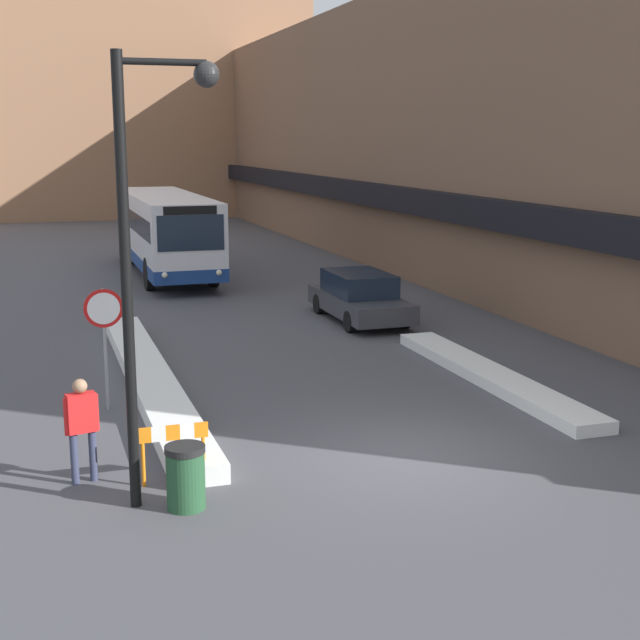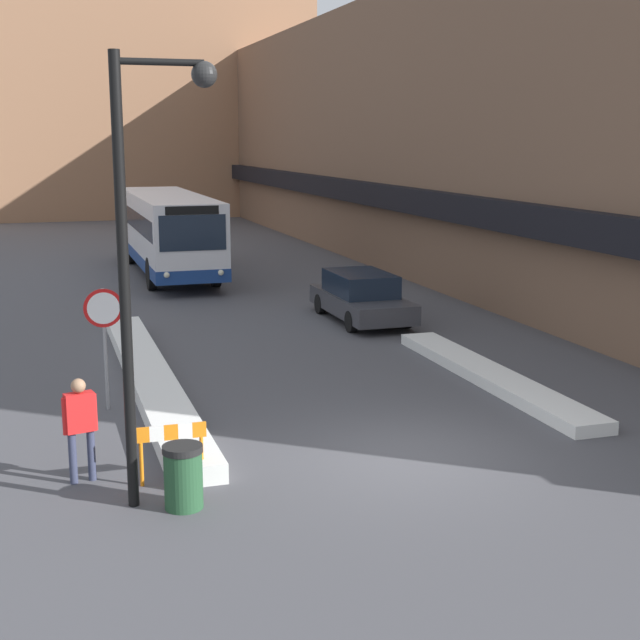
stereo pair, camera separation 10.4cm
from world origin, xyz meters
name	(u,v)px [view 1 (the left image)]	position (x,y,z in m)	size (l,w,h in m)	color
ground_plane	(409,456)	(0.00, 0.00, 0.00)	(160.00, 160.00, 0.00)	#47474C
building_row_right	(400,134)	(9.98, 24.00, 5.42)	(5.50, 60.00, 10.89)	brown
building_backdrop_far	(112,94)	(0.00, 50.13, 8.15)	(26.00, 8.00, 16.30)	#996B4C
snow_bank_left	(150,378)	(-3.60, 5.78, 0.17)	(0.90, 12.19, 0.33)	silver
snow_bank_right	(490,375)	(3.60, 3.78, 0.13)	(0.90, 7.94, 0.25)	silver
city_bus	(166,231)	(-0.84, 21.73, 1.73)	(2.56, 11.55, 3.13)	silver
parked_car_front	(360,297)	(3.20, 10.93, 0.71)	(1.84, 4.52, 1.42)	#38383D
stop_sign	(104,323)	(-4.62, 4.24, 1.76)	(0.76, 0.08, 2.43)	gray
street_lamp	(145,234)	(-4.36, -0.68, 3.98)	(1.46, 0.36, 6.43)	black
pedestrian	(82,421)	(-5.30, 0.49, 1.00)	(0.53, 0.30, 1.67)	#333851
trash_bin	(186,477)	(-3.96, -0.99, 0.48)	(0.59, 0.59, 0.95)	#234C2D
construction_barricade	(173,442)	(-3.97, 0.03, 0.67)	(1.10, 0.06, 0.94)	orange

